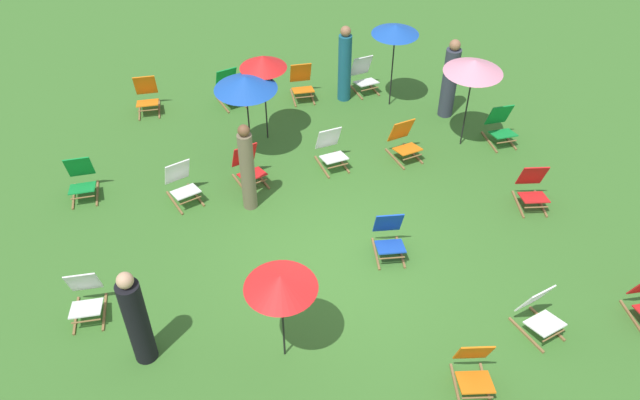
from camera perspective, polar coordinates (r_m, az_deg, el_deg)
The scene contains 25 objects.
ground_plane at distance 11.16m, azimuth 1.74°, elevation -5.84°, with size 40.00×40.00×0.00m, color #386B28.
deckchair_0 at distance 13.04m, azimuth 0.98°, elevation 4.50°, with size 0.55×0.80×0.83m.
deckchair_1 at distance 11.20m, azimuth 6.11°, elevation -3.21°, with size 0.61×0.83×0.83m.
deckchair_2 at distance 12.73m, azimuth 18.25°, elevation 1.01°, with size 0.64×0.85×0.83m.
deckchair_3 at distance 15.49m, azimuth 3.86°, elevation 10.92°, with size 0.56×0.81×0.83m.
deckchair_4 at distance 10.86m, azimuth -20.01°, elevation -8.03°, with size 0.55×0.81×0.83m.
deckchair_5 at distance 13.37m, azimuth 7.43°, elevation 5.18°, with size 0.59×0.83×0.83m.
deckchair_6 at distance 12.68m, azimuth -6.36°, elevation 2.99°, with size 0.65×0.85×0.83m.
deckchair_7 at distance 15.18m, azimuth -1.62°, elevation 10.31°, with size 0.55×0.80×0.83m.
deckchair_8 at distance 9.66m, azimuth 13.43°, elevation -14.30°, with size 0.65×0.85×0.83m.
deckchair_9 at distance 10.56m, azimuth 18.78°, elevation -9.39°, with size 0.64×0.85×0.83m.
deckchair_10 at distance 15.21m, azimuth -15.05°, elevation 8.90°, with size 0.54×0.80×0.83m.
deckchair_11 at distance 12.47m, azimuth -12.13°, elevation 1.45°, with size 0.67×0.86×0.83m.
deckchair_12 at distance 15.12m, azimuth -8.04°, elevation 9.77°, with size 0.63×0.84×0.83m.
deckchair_14 at distance 13.11m, azimuth -20.33°, elevation 1.75°, with size 0.52×0.79×0.83m.
deckchair_15 at distance 14.23m, azimuth 15.67°, elevation 6.33°, with size 0.51×0.78×0.83m.
umbrella_0 at distance 12.60m, azimuth -6.61°, elevation 10.23°, with size 1.23×1.23×1.87m.
umbrella_1 at distance 14.26m, azimuth 6.68°, elevation 14.71°, with size 1.02×1.02×1.97m.
umbrella_2 at distance 13.07m, azimuth -5.06°, elevation 12.04°, with size 0.95×0.95×1.96m.
umbrella_3 at distance 13.15m, azimuth 13.44°, elevation 11.41°, with size 1.17×1.17×2.00m.
umbrella_4 at distance 8.76m, azimuth -3.51°, elevation -7.23°, with size 1.03×1.03×1.75m.
person_0 at distance 14.55m, azimuth 11.38°, elevation 10.31°, with size 0.44×0.44×1.84m.
person_1 at distance 14.86m, azimuth 2.20°, elevation 11.81°, with size 0.34×0.34×1.82m.
person_2 at distance 11.77m, azimuth -6.44°, elevation 2.74°, with size 0.38×0.38×1.85m.
person_3 at distance 9.67m, azimuth -15.89°, elevation -10.15°, with size 0.43×0.43×1.81m.
Camera 1 is at (-2.46, -7.19, 8.17)m, focal length 36.23 mm.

